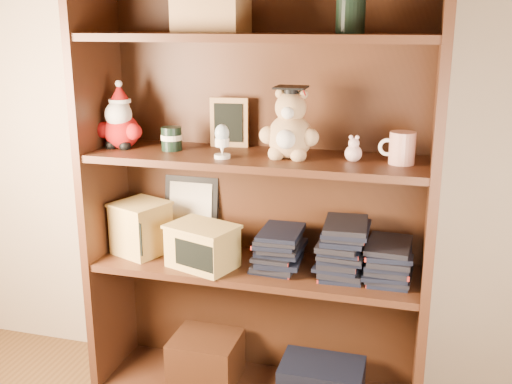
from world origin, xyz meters
TOP-DOWN VIEW (x-y plane):
  - bookcase at (0.17, 1.36)m, footprint 1.20×0.35m
  - shelf_lower at (0.17, 1.30)m, footprint 1.14×0.33m
  - shelf_upper at (0.17, 1.30)m, footprint 1.14×0.33m
  - santa_plush at (-0.33, 1.30)m, footprint 0.17×0.13m
  - teachers_tin at (-0.14, 1.30)m, footprint 0.07×0.07m
  - chalkboard_plaque at (0.04, 1.42)m, footprint 0.14×0.08m
  - egg_cup at (0.08, 1.23)m, footprint 0.05×0.05m
  - grad_teddy_bear at (0.29, 1.30)m, footprint 0.20×0.17m
  - pink_figurine at (0.50, 1.30)m, footprint 0.06×0.06m
  - teacher_mug at (0.65, 1.31)m, footprint 0.12×0.08m
  - certificate_frame at (-0.13, 1.44)m, footprint 0.21×0.06m
  - treats_box at (-0.27, 1.30)m, footprint 0.23×0.23m
  - pencils_box at (-0.01, 1.24)m, footprint 0.28×0.23m
  - book_stack_left at (0.25, 1.30)m, footprint 0.14×0.20m
  - book_stack_mid at (0.48, 1.30)m, footprint 0.14×0.20m
  - book_stack_right at (0.63, 1.30)m, footprint 0.14×0.20m

SIDE VIEW (x-z plane):
  - shelf_lower at x=0.17m, z-range 0.53..0.55m
  - book_stack_right at x=0.63m, z-range 0.55..0.68m
  - book_stack_left at x=0.25m, z-range 0.55..0.69m
  - pencils_box at x=-0.01m, z-range 0.55..0.71m
  - book_stack_mid at x=0.48m, z-range 0.55..0.74m
  - treats_box at x=-0.27m, z-range 0.55..0.75m
  - certificate_frame at x=-0.13m, z-range 0.55..0.82m
  - bookcase at x=0.17m, z-range -0.02..1.58m
  - shelf_upper at x=0.17m, z-range 0.93..0.95m
  - pink_figurine at x=0.50m, z-range 0.94..1.03m
  - teachers_tin at x=-0.14m, z-range 0.95..1.03m
  - teacher_mug at x=0.65m, z-range 0.95..1.05m
  - egg_cup at x=0.08m, z-range 0.95..1.07m
  - chalkboard_plaque at x=0.04m, z-range 0.95..1.12m
  - santa_plush at x=-0.33m, z-range 0.92..1.16m
  - grad_teddy_bear at x=0.29m, z-range 0.92..1.16m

